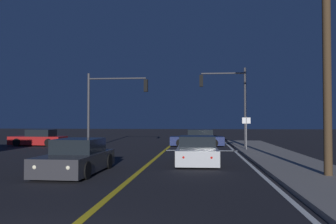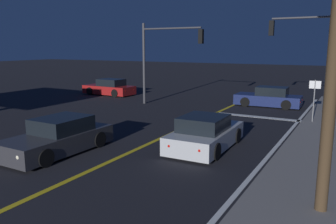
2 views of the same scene
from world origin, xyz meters
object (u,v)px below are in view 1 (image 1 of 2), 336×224
object	(u,v)px
car_following_oncoming_red	(39,139)
car_parked_curb_navy	(198,139)
car_far_approaching_charcoal	(77,158)
traffic_signal_near_right	(229,95)
traffic_signal_far_left	(110,98)
street_sign_corner	(246,128)
car_distant_tail_silver	(197,152)
utility_pole_right	(326,32)

from	to	relation	value
car_following_oncoming_red	car_parked_curb_navy	world-z (taller)	same
car_far_approaching_charcoal	car_parked_curb_navy	size ratio (longest dim) A/B	1.02
car_far_approaching_charcoal	traffic_signal_near_right	xyz separation A→B (m)	(7.03, 12.74, 3.42)
car_parked_curb_navy	traffic_signal_far_left	size ratio (longest dim) A/B	0.78
traffic_signal_near_right	street_sign_corner	size ratio (longest dim) A/B	2.60
car_far_approaching_charcoal	street_sign_corner	bearing A→B (deg)	-127.60
car_distant_tail_silver	car_far_approaching_charcoal	distance (m)	5.70
car_far_approaching_charcoal	car_parked_curb_navy	world-z (taller)	same
car_following_oncoming_red	car_parked_curb_navy	xyz separation A→B (m)	(13.05, 0.69, -0.00)
car_distant_tail_silver	car_following_oncoming_red	size ratio (longest dim) A/B	0.94
car_following_oncoming_red	street_sign_corner	xyz separation A→B (m)	(16.33, -3.75, 0.99)
traffic_signal_near_right	traffic_signal_far_left	bearing A→B (deg)	9.07
car_following_oncoming_red	street_sign_corner	distance (m)	16.78
car_far_approaching_charcoal	utility_pole_right	xyz separation A→B (m)	(9.33, -0.61, 4.62)
traffic_signal_far_left	utility_pole_right	xyz separation A→B (m)	(11.07, -11.95, 1.44)
street_sign_corner	car_far_approaching_charcoal	bearing A→B (deg)	-128.57
car_far_approaching_charcoal	car_following_oncoming_red	bearing A→B (deg)	-57.48
car_following_oncoming_red	street_sign_corner	world-z (taller)	street_sign_corner
car_following_oncoming_red	utility_pole_right	bearing A→B (deg)	-126.94
traffic_signal_far_left	street_sign_corner	bearing A→B (deg)	-8.24
car_far_approaching_charcoal	car_following_oncoming_red	distance (m)	16.06
car_far_approaching_charcoal	traffic_signal_far_left	distance (m)	11.91
car_following_oncoming_red	car_far_approaching_charcoal	bearing A→B (deg)	-146.50
car_distant_tail_silver	car_parked_curb_navy	distance (m)	11.15
car_following_oncoming_red	traffic_signal_far_left	distance (m)	7.75
utility_pole_right	traffic_signal_near_right	bearing A→B (deg)	99.76
car_far_approaching_charcoal	utility_pole_right	size ratio (longest dim) A/B	0.45
traffic_signal_far_left	street_sign_corner	xyz separation A→B (m)	(9.67, -1.40, -2.20)
utility_pole_right	car_parked_curb_navy	bearing A→B (deg)	107.34
car_far_approaching_charcoal	street_sign_corner	size ratio (longest dim) A/B	1.91
car_following_oncoming_red	utility_pole_right	world-z (taller)	utility_pole_right
traffic_signal_far_left	street_sign_corner	distance (m)	10.01
utility_pole_right	street_sign_corner	size ratio (longest dim) A/B	4.28
street_sign_corner	traffic_signal_near_right	bearing A→B (deg)	107.76
traffic_signal_near_right	street_sign_corner	distance (m)	3.82
car_parked_curb_navy	utility_pole_right	xyz separation A→B (m)	(4.68, -14.99, 4.62)
car_following_oncoming_red	traffic_signal_far_left	size ratio (longest dim) A/B	0.80
car_parked_curb_navy	traffic_signal_near_right	world-z (taller)	traffic_signal_near_right
car_parked_curb_navy	car_following_oncoming_red	bearing A→B (deg)	91.52
traffic_signal_far_left	utility_pole_right	bearing A→B (deg)	-47.21
car_following_oncoming_red	traffic_signal_near_right	distance (m)	15.84
car_distant_tail_silver	car_far_approaching_charcoal	bearing A→B (deg)	-146.70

